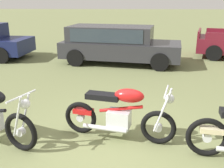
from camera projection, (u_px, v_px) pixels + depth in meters
name	position (u px, v px, depth m)	size (l,w,h in m)	color
ground_plane	(111.00, 146.00, 4.67)	(120.00, 120.00, 0.00)	olive
motorcycle_red	(119.00, 114.00, 4.79)	(2.03, 0.80, 1.02)	black
car_charcoal	(116.00, 42.00, 10.39)	(4.75, 2.57, 1.43)	#2D2D33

